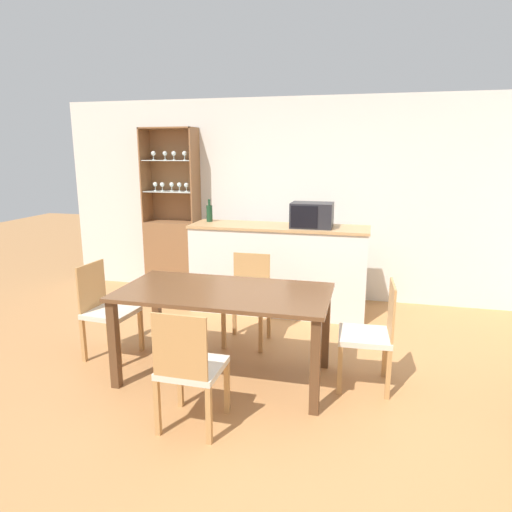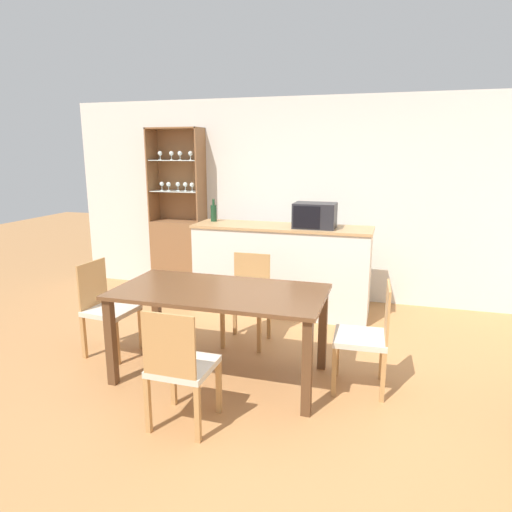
# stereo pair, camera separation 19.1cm
# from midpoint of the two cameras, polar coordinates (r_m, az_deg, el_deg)

# --- Properties ---
(ground_plane) EXTENTS (18.00, 18.00, 0.00)m
(ground_plane) POSITION_cam_midpoint_polar(r_m,az_deg,el_deg) (3.80, -0.28, -16.80)
(ground_plane) COLOR #B27A47
(wall_back) EXTENTS (6.80, 0.06, 2.55)m
(wall_back) POSITION_cam_midpoint_polar(r_m,az_deg,el_deg) (5.91, 6.05, 6.95)
(wall_back) COLOR silver
(wall_back) RESTS_ON ground_plane
(kitchen_counter) EXTENTS (2.08, 0.58, 1.04)m
(kitchen_counter) POSITION_cam_midpoint_polar(r_m,az_deg,el_deg) (5.41, 1.79, -1.63)
(kitchen_counter) COLOR silver
(kitchen_counter) RESTS_ON ground_plane
(display_cabinet) EXTENTS (0.72, 0.33, 2.19)m
(display_cabinet) POSITION_cam_midpoint_polar(r_m,az_deg,el_deg) (6.36, -11.15, 1.54)
(display_cabinet) COLOR brown
(display_cabinet) RESTS_ON ground_plane
(dining_table) EXTENTS (1.74, 0.89, 0.77)m
(dining_table) POSITION_cam_midpoint_polar(r_m,az_deg,el_deg) (3.80, -5.46, -5.79)
(dining_table) COLOR brown
(dining_table) RESTS_ON ground_plane
(dining_chair_side_left_far) EXTENTS (0.44, 0.44, 0.88)m
(dining_chair_side_left_far) POSITION_cam_midpoint_polar(r_m,az_deg,el_deg) (4.51, -19.30, -6.42)
(dining_chair_side_left_far) COLOR beige
(dining_chair_side_left_far) RESTS_ON ground_plane
(dining_chair_head_far) EXTENTS (0.41, 0.41, 0.88)m
(dining_chair_head_far) POSITION_cam_midpoint_polar(r_m,az_deg,el_deg) (4.56, -2.21, -5.43)
(dining_chair_head_far) COLOR beige
(dining_chair_head_far) RESTS_ON ground_plane
(dining_chair_head_near) EXTENTS (0.42, 0.42, 0.88)m
(dining_chair_head_near) POSITION_cam_midpoint_polar(r_m,az_deg,el_deg) (3.23, -10.00, -13.66)
(dining_chair_head_near) COLOR beige
(dining_chair_head_near) RESTS_ON ground_plane
(dining_chair_side_right_far) EXTENTS (0.43, 0.43, 0.88)m
(dining_chair_side_right_far) POSITION_cam_midpoint_polar(r_m,az_deg,el_deg) (3.81, 12.70, -9.56)
(dining_chair_side_right_far) COLOR beige
(dining_chair_side_right_far) RESTS_ON ground_plane
(microwave) EXTENTS (0.47, 0.33, 0.28)m
(microwave) POSITION_cam_midpoint_polar(r_m,az_deg,el_deg) (5.18, 5.95, 5.11)
(microwave) COLOR #232328
(microwave) RESTS_ON kitchen_counter
(wine_bottle) EXTENTS (0.07, 0.07, 0.27)m
(wine_bottle) POSITION_cam_midpoint_polar(r_m,az_deg,el_deg) (5.64, -6.82, 5.38)
(wine_bottle) COLOR #193D23
(wine_bottle) RESTS_ON kitchen_counter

